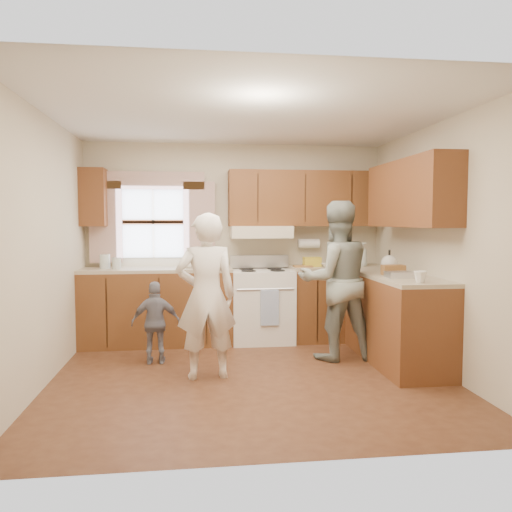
{
  "coord_description": "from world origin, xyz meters",
  "views": [
    {
      "loc": [
        -0.53,
        -4.72,
        1.51
      ],
      "look_at": [
        0.1,
        0.4,
        1.15
      ],
      "focal_mm": 35.0,
      "sensor_mm": 36.0,
      "label": 1
    }
  ],
  "objects": [
    {
      "name": "room",
      "position": [
        0.0,
        0.0,
        1.25
      ],
      "size": [
        3.8,
        3.8,
        3.8
      ],
      "color": "#462515",
      "rests_on": "ground"
    },
    {
      "name": "kitchen_fixtures",
      "position": [
        0.61,
        1.08,
        0.84
      ],
      "size": [
        3.8,
        2.25,
        2.15
      ],
      "color": "#44220E",
      "rests_on": "ground"
    },
    {
      "name": "stove",
      "position": [
        0.3,
        1.44,
        0.47
      ],
      "size": [
        0.76,
        0.67,
        1.07
      ],
      "color": "silver",
      "rests_on": "ground"
    },
    {
      "name": "woman_left",
      "position": [
        -0.43,
        0.03,
        0.79
      ],
      "size": [
        0.61,
        0.43,
        1.59
      ],
      "primitive_type": "imported",
      "rotation": [
        0.0,
        0.0,
        3.23
      ],
      "color": "white",
      "rests_on": "ground"
    },
    {
      "name": "woman_right",
      "position": [
        1.0,
        0.55,
        0.87
      ],
      "size": [
        0.89,
        0.72,
        1.73
      ],
      "primitive_type": "imported",
      "rotation": [
        0.0,
        0.0,
        3.22
      ],
      "color": "#2B4438",
      "rests_on": "ground"
    },
    {
      "name": "child",
      "position": [
        -0.95,
        0.59,
        0.44
      ],
      "size": [
        0.51,
        0.21,
        0.88
      ],
      "primitive_type": "imported",
      "rotation": [
        0.0,
        0.0,
        3.14
      ],
      "color": "gray",
      "rests_on": "ground"
    }
  ]
}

